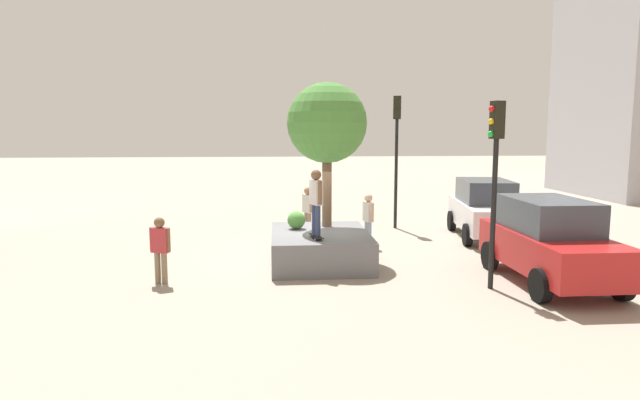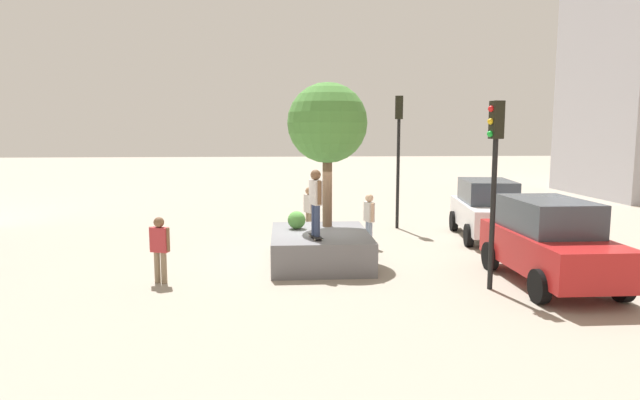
{
  "view_description": "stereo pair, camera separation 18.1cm",
  "coord_description": "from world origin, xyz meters",
  "px_view_note": "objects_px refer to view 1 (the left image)",
  "views": [
    {
      "loc": [
        15.24,
        -1.02,
        3.71
      ],
      "look_at": [
        0.44,
        0.18,
        1.78
      ],
      "focal_mm": 30.46,
      "sensor_mm": 36.0,
      "label": 1
    },
    {
      "loc": [
        15.25,
        -0.84,
        3.71
      ],
      "look_at": [
        0.44,
        0.18,
        1.78
      ],
      "focal_mm": 30.46,
      "sensor_mm": 36.0,
      "label": 2
    }
  ],
  "objects_px": {
    "planter_ledge": "(320,248)",
    "traffic_light_median": "(397,139)",
    "police_car": "(486,209)",
    "passerby_with_bag": "(368,216)",
    "bystander_watching": "(160,246)",
    "plaza_tree": "(327,124)",
    "traffic_light_corner": "(495,162)",
    "skateboard": "(316,236)",
    "skateboarder": "(316,198)",
    "sedan_parked": "(549,241)",
    "pedestrian_crossing": "(308,208)"
  },
  "relations": [
    {
      "from": "planter_ledge",
      "to": "traffic_light_median",
      "type": "distance_m",
      "value": 6.82
    },
    {
      "from": "police_car",
      "to": "passerby_with_bag",
      "type": "bearing_deg",
      "value": -76.36
    },
    {
      "from": "police_car",
      "to": "bystander_watching",
      "type": "distance_m",
      "value": 11.1
    },
    {
      "from": "plaza_tree",
      "to": "traffic_light_corner",
      "type": "distance_m",
      "value": 5.15
    },
    {
      "from": "traffic_light_corner",
      "to": "skateboard",
      "type": "bearing_deg",
      "value": -115.43
    },
    {
      "from": "plaza_tree",
      "to": "skateboarder",
      "type": "xyz_separation_m",
      "value": [
        1.77,
        -0.45,
        -1.92
      ]
    },
    {
      "from": "skateboarder",
      "to": "passerby_with_bag",
      "type": "distance_m",
      "value": 3.67
    },
    {
      "from": "skateboarder",
      "to": "traffic_light_corner",
      "type": "distance_m",
      "value": 4.51
    },
    {
      "from": "planter_ledge",
      "to": "sedan_parked",
      "type": "distance_m",
      "value": 5.92
    },
    {
      "from": "police_car",
      "to": "sedan_parked",
      "type": "xyz_separation_m",
      "value": [
        5.54,
        -0.6,
        0.03
      ]
    },
    {
      "from": "plaza_tree",
      "to": "police_car",
      "type": "height_order",
      "value": "plaza_tree"
    },
    {
      "from": "skateboard",
      "to": "police_car",
      "type": "xyz_separation_m",
      "value": [
        -4.02,
        6.15,
        0.08
      ]
    },
    {
      "from": "traffic_light_corner",
      "to": "pedestrian_crossing",
      "type": "relative_size",
      "value": 2.54
    },
    {
      "from": "plaza_tree",
      "to": "skateboard",
      "type": "distance_m",
      "value": 3.46
    },
    {
      "from": "plaza_tree",
      "to": "traffic_light_corner",
      "type": "xyz_separation_m",
      "value": [
        3.66,
        3.51,
        -0.9
      ]
    },
    {
      "from": "plaza_tree",
      "to": "planter_ledge",
      "type": "bearing_deg",
      "value": -17.25
    },
    {
      "from": "skateboarder",
      "to": "skateboard",
      "type": "bearing_deg",
      "value": 0.45
    },
    {
      "from": "sedan_parked",
      "to": "traffic_light_median",
      "type": "bearing_deg",
      "value": -164.68
    },
    {
      "from": "plaza_tree",
      "to": "police_car",
      "type": "distance_m",
      "value": 6.77
    },
    {
      "from": "pedestrian_crossing",
      "to": "bystander_watching",
      "type": "distance_m",
      "value": 6.97
    },
    {
      "from": "bystander_watching",
      "to": "pedestrian_crossing",
      "type": "bearing_deg",
      "value": 145.98
    },
    {
      "from": "planter_ledge",
      "to": "pedestrian_crossing",
      "type": "xyz_separation_m",
      "value": [
        -4.05,
        -0.1,
        0.55
      ]
    },
    {
      "from": "plaza_tree",
      "to": "sedan_parked",
      "type": "relative_size",
      "value": 0.95
    },
    {
      "from": "planter_ledge",
      "to": "police_car",
      "type": "bearing_deg",
      "value": 117.68
    },
    {
      "from": "planter_ledge",
      "to": "plaza_tree",
      "type": "bearing_deg",
      "value": 162.75
    },
    {
      "from": "bystander_watching",
      "to": "passerby_with_bag",
      "type": "relative_size",
      "value": 0.96
    },
    {
      "from": "plaza_tree",
      "to": "traffic_light_corner",
      "type": "bearing_deg",
      "value": 43.87
    },
    {
      "from": "pedestrian_crossing",
      "to": "planter_ledge",
      "type": "bearing_deg",
      "value": 1.45
    },
    {
      "from": "plaza_tree",
      "to": "pedestrian_crossing",
      "type": "bearing_deg",
      "value": -173.2
    },
    {
      "from": "planter_ledge",
      "to": "skateboard",
      "type": "xyz_separation_m",
      "value": [
        0.88,
        -0.17,
        0.5
      ]
    },
    {
      "from": "skateboard",
      "to": "traffic_light_median",
      "type": "height_order",
      "value": "traffic_light_median"
    },
    {
      "from": "plaza_tree",
      "to": "traffic_light_corner",
      "type": "height_order",
      "value": "plaza_tree"
    },
    {
      "from": "pedestrian_crossing",
      "to": "passerby_with_bag",
      "type": "distance_m",
      "value": 2.67
    },
    {
      "from": "traffic_light_corner",
      "to": "pedestrian_crossing",
      "type": "distance_m",
      "value": 8.1
    },
    {
      "from": "police_car",
      "to": "bystander_watching",
      "type": "relative_size",
      "value": 2.76
    },
    {
      "from": "skateboard",
      "to": "plaza_tree",
      "type": "bearing_deg",
      "value": 165.78
    },
    {
      "from": "police_car",
      "to": "plaza_tree",
      "type": "bearing_deg",
      "value": -68.48
    },
    {
      "from": "skateboard",
      "to": "bystander_watching",
      "type": "bearing_deg",
      "value": -77.59
    },
    {
      "from": "police_car",
      "to": "traffic_light_corner",
      "type": "bearing_deg",
      "value": -20.33
    },
    {
      "from": "police_car",
      "to": "pedestrian_crossing",
      "type": "distance_m",
      "value": 6.15
    },
    {
      "from": "passerby_with_bag",
      "to": "traffic_light_corner",
      "type": "bearing_deg",
      "value": 23.08
    },
    {
      "from": "police_car",
      "to": "pedestrian_crossing",
      "type": "bearing_deg",
      "value": -98.57
    },
    {
      "from": "passerby_with_bag",
      "to": "skateboard",
      "type": "bearing_deg",
      "value": -32.3
    },
    {
      "from": "traffic_light_median",
      "to": "sedan_parked",
      "type": "bearing_deg",
      "value": 15.32
    },
    {
      "from": "skateboarder",
      "to": "sedan_parked",
      "type": "xyz_separation_m",
      "value": [
        1.52,
        5.55,
        -0.92
      ]
    },
    {
      "from": "skateboard",
      "to": "traffic_light_median",
      "type": "relative_size",
      "value": 0.17
    },
    {
      "from": "plaza_tree",
      "to": "police_car",
      "type": "bearing_deg",
      "value": 111.52
    },
    {
      "from": "plaza_tree",
      "to": "sedan_parked",
      "type": "height_order",
      "value": "plaza_tree"
    },
    {
      "from": "sedan_parked",
      "to": "traffic_light_median",
      "type": "distance_m",
      "value": 8.23
    },
    {
      "from": "police_car",
      "to": "pedestrian_crossing",
      "type": "relative_size",
      "value": 2.62
    }
  ]
}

